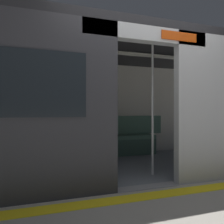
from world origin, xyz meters
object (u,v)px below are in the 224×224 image
object	(u,v)px
bench_seat	(98,141)
person_seated	(96,127)
book	(107,135)
grab_pole_door	(110,108)
grab_pole_far	(153,109)
handbag	(79,133)
train_car	(112,85)

from	to	relation	value
bench_seat	person_seated	world-z (taller)	person_seated
person_seated	book	distance (m)	0.38
person_seated	grab_pole_door	bearing A→B (deg)	80.41
bench_seat	grab_pole_far	size ratio (longest dim) A/B	1.30
bench_seat	grab_pole_door	distance (m)	2.07
handbag	grab_pole_door	distance (m)	2.01
handbag	grab_pole_far	world-z (taller)	grab_pole_far
train_car	handbag	bearing A→B (deg)	-71.24
bench_seat	grab_pole_door	bearing A→B (deg)	78.32
train_car	book	distance (m)	1.55
handbag	grab_pole_door	bearing A→B (deg)	91.14
grab_pole_far	train_car	bearing A→B (deg)	-56.78
book	grab_pole_door	bearing A→B (deg)	74.90
handbag	book	xyz separation A→B (m)	(-0.65, -0.01, -0.07)
person_seated	handbag	xyz separation A→B (m)	(0.35, -0.09, -0.13)
bench_seat	grab_pole_far	distance (m)	1.93
bench_seat	book	size ratio (longest dim) A/B	12.60
bench_seat	person_seated	xyz separation A→B (m)	(0.08, 0.05, 0.33)
person_seated	grab_pole_door	world-z (taller)	grab_pole_door
handbag	bench_seat	bearing A→B (deg)	174.35
person_seated	grab_pole_door	distance (m)	1.91
train_car	grab_pole_far	size ratio (longest dim) A/B	2.99
train_car	bench_seat	world-z (taller)	train_car
bench_seat	book	xyz separation A→B (m)	(-0.22, -0.06, 0.12)
bench_seat	handbag	world-z (taller)	handbag
person_seated	handbag	size ratio (longest dim) A/B	4.59
train_car	grab_pole_far	bearing A→B (deg)	123.22
bench_seat	grab_pole_far	xyz separation A→B (m)	(-0.39, 1.75, 0.71)
train_car	grab_pole_door	world-z (taller)	train_car
person_seated	grab_pole_door	xyz separation A→B (m)	(0.31, 1.85, 0.39)
person_seated	grab_pole_door	size ratio (longest dim) A/B	0.56
grab_pole_door	person_seated	bearing A→B (deg)	-99.59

